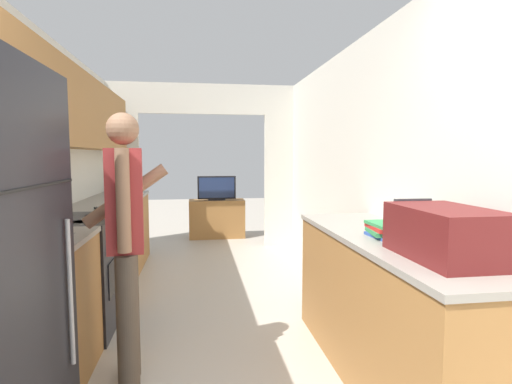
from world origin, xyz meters
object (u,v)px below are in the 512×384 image
Objects in this scene: person at (126,241)px; suitcase at (445,233)px; range_oven at (75,274)px; book_stack at (390,230)px; television at (217,188)px; tv_cabinet at (217,219)px; knife at (98,208)px.

person is 1.79m from suitcase.
suitcase is (2.18, -1.59, 0.58)m from range_oven.
television is at bearing 100.38° from book_stack.
book_stack is 4.76m from tv_cabinet.
person is at bearing -57.05° from range_oven.
book_stack reaches higher than tv_cabinet.
tv_cabinet is (0.77, 4.43, -0.58)m from person.
range_oven is 1.11m from person.
tv_cabinet is (1.32, 3.58, -0.14)m from range_oven.
book_stack is at bearing -63.30° from knife.
book_stack is at bearing -103.72° from person.
television is at bearing 41.34° from knife.
person reaches higher than book_stack.
person is 5.62× the size of book_stack.
person reaches higher than tv_cabinet.
person reaches higher than suitcase.
knife is (-1.26, -3.01, 0.60)m from tv_cabinet.
suitcase is (1.63, -0.73, 0.15)m from person.
book_stack is 4.67m from television.
tv_cabinet is (-0.84, 4.64, -0.64)m from book_stack.
book_stack is at bearing -26.12° from range_oven.
range_oven is 1.62× the size of television.
range_oven is 3.79m from television.
person is at bearing 155.82° from suitcase.
television reaches higher than knife.
range_oven is at bearing 26.52° from person.
person reaches higher than television.
television is 3.22m from knife.
suitcase reaches higher than television.
suitcase is at bearing -70.98° from knife.
person is at bearing -96.37° from knife.
suitcase is at bearing -120.61° from person.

